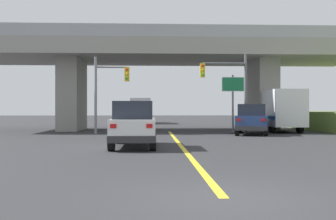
# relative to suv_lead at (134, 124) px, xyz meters

# --- Properties ---
(ground) EXTENTS (160.00, 160.00, 0.00)m
(ground) POSITION_rel_suv_lead_xyz_m (2.13, 14.84, -1.01)
(ground) COLOR #2B2B2D
(overpass_bridge) EXTENTS (31.35, 8.10, 7.81)m
(overpass_bridge) POSITION_rel_suv_lead_xyz_m (2.13, 14.84, 4.57)
(overpass_bridge) COLOR gray
(overpass_bridge) RESTS_ON ground
(lane_divider_stripe) EXTENTS (0.20, 22.63, 0.01)m
(lane_divider_stripe) POSITION_rel_suv_lead_xyz_m (2.13, 1.01, -1.01)
(lane_divider_stripe) COLOR yellow
(lane_divider_stripe) RESTS_ON ground
(suv_lead) EXTENTS (1.92, 4.70, 2.02)m
(suv_lead) POSITION_rel_suv_lead_xyz_m (0.00, 0.00, 0.00)
(suv_lead) COLOR silver
(suv_lead) RESTS_ON ground
(suv_crossing) EXTENTS (3.17, 4.88, 2.02)m
(suv_crossing) POSITION_rel_suv_lead_xyz_m (7.51, 8.63, 0.00)
(suv_crossing) COLOR navy
(suv_crossing) RESTS_ON ground
(box_truck) EXTENTS (2.33, 7.21, 3.09)m
(box_truck) POSITION_rel_suv_lead_xyz_m (10.35, 12.25, 0.61)
(box_truck) COLOR silver
(box_truck) RESTS_ON ground
(traffic_signal_nearside) EXTENTS (3.24, 0.36, 5.46)m
(traffic_signal_nearside) POSITION_rel_suv_lead_xyz_m (6.18, 9.48, 2.49)
(traffic_signal_nearside) COLOR #56595E
(traffic_signal_nearside) RESTS_ON ground
(traffic_signal_farside) EXTENTS (2.38, 0.36, 5.26)m
(traffic_signal_farside) POSITION_rel_suv_lead_xyz_m (-2.23, 9.61, 2.28)
(traffic_signal_farside) COLOR slate
(traffic_signal_farside) RESTS_ON ground
(highway_sign) EXTENTS (1.65, 0.17, 4.21)m
(highway_sign) POSITION_rel_suv_lead_xyz_m (6.77, 11.31, 2.09)
(highway_sign) COLOR slate
(highway_sign) RESTS_ON ground
(semi_truck_distant) EXTENTS (2.33, 7.37, 2.97)m
(semi_truck_distant) POSITION_rel_suv_lead_xyz_m (-0.45, 30.77, 0.57)
(semi_truck_distant) COLOR silver
(semi_truck_distant) RESTS_ON ground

